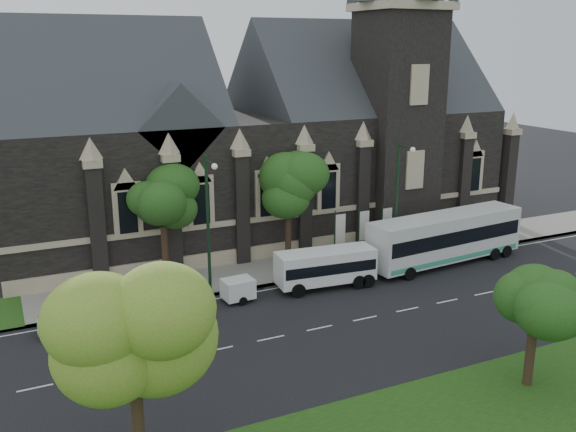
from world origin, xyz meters
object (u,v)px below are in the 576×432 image
banner_flag_right (385,226)px  car_far_red (161,301)px  street_lamp_mid (209,218)px  banner_flag_left (338,232)px  tree_walk_right (290,185)px  tree_walk_left (165,199)px  shuttle_bus (326,266)px  tour_coach (446,237)px  banner_flag_center (362,229)px  street_lamp_near (398,196)px  sedan (78,320)px  box_trailer (238,289)px  tree_park_near (137,321)px  tree_park_east (537,291)px

banner_flag_right → car_far_red: bearing=-169.9°
street_lamp_mid → banner_flag_left: 10.81m
tree_walk_right → tree_walk_left: 9.01m
banner_flag_right → shuttle_bus: (-7.00, -3.67, -0.92)m
tour_coach → car_far_red: (-20.86, 0.10, -1.24)m
banner_flag_center → street_lamp_near: bearing=-48.1°
sedan → banner_flag_left: bearing=-75.0°
banner_flag_left → box_trailer: bearing=-159.2°
tour_coach → shuttle_bus: (-10.04, -0.39, -0.53)m
tree_walk_right → car_far_red: size_ratio=1.76×
tour_coach → box_trailer: size_ratio=4.63×
tree_park_near → sedan: bearing=92.3°
street_lamp_mid → car_far_red: bearing=-160.3°
car_far_red → banner_flag_center: bearing=-81.7°
tree_park_east → tour_coach: 16.87m
street_lamp_mid → car_far_red: 5.75m
tour_coach → car_far_red: bearing=174.6°
car_far_red → tour_coach: bearing=-93.3°
shuttle_bus → banner_flag_right: bearing=32.8°
street_lamp_mid → tree_park_near: bearing=-116.1°
tree_walk_left → box_trailer: bearing=-59.4°
tree_walk_left → sedan: size_ratio=1.82×
banner_flag_left → banner_flag_center: 2.00m
tree_walk_right → banner_flag_center: size_ratio=1.95×
tree_park_near → sedan: size_ratio=2.04×
tree_park_east → sedan: (-18.51, 14.72, -3.93)m
tree_park_near → car_far_red: tree_park_near is taller
tree_walk_left → banner_flag_right: 16.52m
street_lamp_near → street_lamp_mid: (-14.00, 0.00, 0.00)m
tree_park_near → tree_walk_left: tree_park_near is taller
box_trailer → car_far_red: size_ratio=0.62×
banner_flag_left → street_lamp_mid: bearing=-169.5°
tour_coach → tree_walk_left: bearing=160.3°
tree_park_east → tree_walk_left: bearing=120.9°
tree_walk_left → tree_park_east: bearing=-59.1°
tree_walk_right → shuttle_bus: (0.08, -5.38, -4.35)m
street_lamp_near → banner_flag_right: (0.29, 1.91, -2.73)m
box_trailer → shuttle_bus: bearing=-6.0°
street_lamp_near → shuttle_bus: 7.84m
street_lamp_mid → car_far_red: street_lamp_mid is taller
tree_walk_left → banner_flag_left: tree_walk_left is taller
street_lamp_near → banner_flag_center: size_ratio=2.25×
tour_coach → sedan: tour_coach is taller
shuttle_bus → box_trailer: 6.09m
tree_park_east → street_lamp_near: bearing=76.9°
tree_park_near → banner_flag_left: 25.65m
tree_walk_left → box_trailer: (3.04, -5.13, -4.91)m
tree_walk_left → shuttle_bus: tree_walk_left is taller
shuttle_bus → tour_coach: bearing=7.4°
tree_park_near → banner_flag_center: tree_park_near is taller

